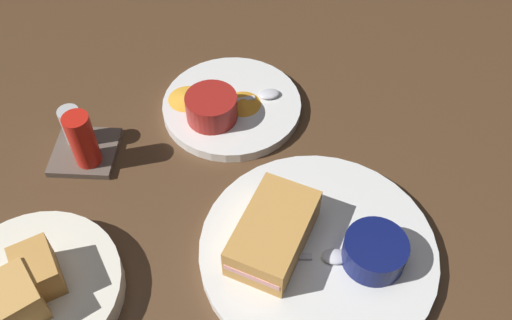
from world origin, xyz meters
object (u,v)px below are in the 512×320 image
at_px(spoon_by_dark_ramekin, 324,256).
at_px(ramekin_dark_sauce, 375,251).
at_px(plate_sandwich_main, 318,250).
at_px(bread_basket_rear, 34,290).
at_px(condiment_caddy, 81,141).
at_px(sandwich_half_near, 273,233).
at_px(spoon_by_gravy_ramekin, 261,96).
at_px(ramekin_light_gravy, 211,107).
at_px(plate_chips_companion, 232,106).

bearing_deg(spoon_by_dark_ramekin, ramekin_dark_sauce, -88.53).
xyz_separation_m(plate_sandwich_main, bread_basket_rear, (-0.08, 0.33, 0.01)).
distance_m(plate_sandwich_main, spoon_by_dark_ramekin, 0.02).
distance_m(bread_basket_rear, condiment_caddy, 0.22).
bearing_deg(sandwich_half_near, plate_sandwich_main, -92.71).
distance_m(sandwich_half_near, spoon_by_gravy_ramekin, 0.26).
xyz_separation_m(sandwich_half_near, condiment_caddy, (0.14, 0.27, -0.01)).
bearing_deg(spoon_by_gravy_ramekin, bread_basket_rear, 143.94).
bearing_deg(ramekin_light_gravy, condiment_caddy, 112.91).
xyz_separation_m(spoon_by_gravy_ramekin, bread_basket_rear, (-0.34, 0.25, 0.00)).
height_order(plate_chips_companion, ramekin_light_gravy, ramekin_light_gravy).
xyz_separation_m(plate_sandwich_main, plate_chips_companion, (0.25, 0.13, 0.00)).
height_order(plate_chips_companion, condiment_caddy, condiment_caddy).
bearing_deg(ramekin_light_gravy, sandwich_half_near, -155.17).
relative_size(ramekin_dark_sauce, condiment_caddy, 0.81).
bearing_deg(ramekin_light_gravy, spoon_by_dark_ramekin, -145.06).
xyz_separation_m(ramekin_dark_sauce, condiment_caddy, (0.16, 0.39, -0.00)).
bearing_deg(ramekin_light_gravy, plate_sandwich_main, -144.33).
bearing_deg(spoon_by_dark_ramekin, bread_basket_rear, 100.73).
bearing_deg(plate_chips_companion, sandwich_half_near, -163.62).
relative_size(sandwich_half_near, bread_basket_rear, 0.72).
distance_m(spoon_by_dark_ramekin, spoon_by_gravy_ramekin, 0.29).
distance_m(plate_sandwich_main, plate_chips_companion, 0.28).
bearing_deg(bread_basket_rear, spoon_by_dark_ramekin, -79.27).
relative_size(plate_chips_companion, ramekin_light_gravy, 2.78).
bearing_deg(condiment_caddy, bread_basket_rear, 179.50).
distance_m(ramekin_dark_sauce, spoon_by_gravy_ramekin, 0.31).
height_order(plate_sandwich_main, sandwich_half_near, sandwich_half_near).
height_order(plate_chips_companion, bread_basket_rear, bread_basket_rear).
xyz_separation_m(sandwich_half_near, ramekin_light_gravy, (0.21, 0.10, -0.00)).
height_order(plate_sandwich_main, condiment_caddy, condiment_caddy).
height_order(sandwich_half_near, bread_basket_rear, bread_basket_rear).
bearing_deg(ramekin_dark_sauce, spoon_by_gravy_ramekin, 28.52).
height_order(plate_sandwich_main, ramekin_light_gravy, ramekin_light_gravy).
distance_m(plate_chips_companion, ramekin_light_gravy, 0.05).
height_order(plate_chips_companion, spoon_by_gravy_ramekin, spoon_by_gravy_ramekin).
distance_m(spoon_by_dark_ramekin, plate_chips_companion, 0.30).
relative_size(ramekin_dark_sauce, plate_chips_companion, 0.36).
relative_size(ramekin_dark_sauce, spoon_by_dark_ramekin, 0.78).
height_order(plate_sandwich_main, plate_chips_companion, same).
xyz_separation_m(plate_chips_companion, ramekin_light_gravy, (-0.03, 0.03, 0.03)).
distance_m(sandwich_half_near, condiment_caddy, 0.31).
distance_m(spoon_by_dark_ramekin, ramekin_light_gravy, 0.28).
relative_size(sandwich_half_near, condiment_caddy, 1.57).
relative_size(spoon_by_dark_ramekin, plate_chips_companion, 0.47).
bearing_deg(plate_sandwich_main, ramekin_light_gravy, 35.67).
distance_m(sandwich_half_near, bread_basket_rear, 0.29).
xyz_separation_m(ramekin_dark_sauce, ramekin_light_gravy, (0.23, 0.22, 0.00)).
height_order(plate_sandwich_main, bread_basket_rear, bread_basket_rear).
relative_size(spoon_by_dark_ramekin, condiment_caddy, 1.04).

